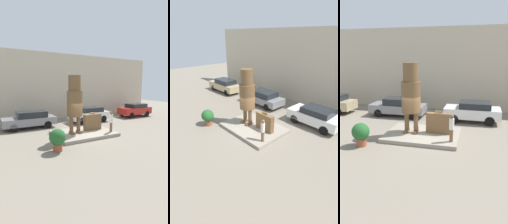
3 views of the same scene
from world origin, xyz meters
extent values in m
plane|color=gray|center=(0.00, 0.00, 0.00)|extent=(60.00, 60.00, 0.00)
cube|color=gray|center=(0.00, 0.00, 0.12)|extent=(4.51, 3.30, 0.23)
cube|color=beige|center=(0.00, 7.72, 3.67)|extent=(28.00, 0.60, 7.33)
cube|color=brown|center=(-1.04, -0.07, 0.30)|extent=(0.23, 0.66, 0.14)
cube|color=brown|center=(-0.46, -0.07, 0.30)|extent=(0.23, 0.66, 0.14)
cylinder|color=brown|center=(-1.04, 0.02, 0.95)|extent=(0.29, 0.29, 1.15)
cylinder|color=brown|center=(-0.46, 0.02, 0.95)|extent=(0.29, 0.29, 1.15)
cylinder|color=brown|center=(-0.75, 0.02, 2.46)|extent=(1.15, 1.15, 1.85)
cylinder|color=brown|center=(-0.75, 0.02, 3.94)|extent=(0.91, 0.91, 1.11)
cube|color=brown|center=(0.92, 0.23, 0.87)|extent=(1.49, 0.36, 1.27)
cylinder|color=brown|center=(0.92, 0.23, 1.60)|extent=(0.41, 0.11, 0.11)
cylinder|color=brown|center=(1.87, -0.95, 0.59)|extent=(0.21, 0.21, 0.71)
cylinder|color=white|center=(1.87, -0.95, 1.26)|extent=(0.27, 0.27, 0.63)
sphere|color=brown|center=(1.87, -0.95, 1.70)|extent=(0.24, 0.24, 0.24)
cube|color=gray|center=(-3.22, 4.18, 0.66)|extent=(4.53, 1.84, 0.65)
cube|color=#1E2328|center=(-2.99, 4.18, 1.25)|extent=(2.49, 1.66, 0.52)
cylinder|color=black|center=(-4.62, 3.35, 0.34)|extent=(0.67, 0.18, 0.67)
cylinder|color=black|center=(-4.62, 5.01, 0.34)|extent=(0.67, 0.18, 0.67)
cylinder|color=black|center=(-1.81, 3.35, 0.34)|extent=(0.67, 0.18, 0.67)
cylinder|color=black|center=(-1.81, 5.01, 0.34)|extent=(0.67, 0.18, 0.67)
cube|color=silver|center=(2.79, 3.98, 0.72)|extent=(4.11, 1.86, 0.73)
cube|color=#1E2328|center=(3.00, 3.98, 1.31)|extent=(2.26, 1.67, 0.45)
cylinder|color=black|center=(1.52, 3.15, 0.36)|extent=(0.71, 0.18, 0.71)
cylinder|color=black|center=(1.52, 4.82, 0.36)|extent=(0.71, 0.18, 0.71)
cylinder|color=black|center=(4.07, 3.15, 0.36)|extent=(0.71, 0.18, 0.71)
cylinder|color=black|center=(4.07, 4.82, 0.36)|extent=(0.71, 0.18, 0.71)
cube|color=#B2231E|center=(9.37, 4.08, 0.74)|extent=(4.11, 1.76, 0.78)
cube|color=#1E2328|center=(9.57, 4.08, 1.35)|extent=(2.26, 1.59, 0.45)
cylinder|color=black|center=(8.10, 3.29, 0.35)|extent=(0.69, 0.18, 0.69)
cylinder|color=black|center=(8.10, 4.87, 0.35)|extent=(0.69, 0.18, 0.69)
cylinder|color=black|center=(10.64, 3.29, 0.35)|extent=(0.69, 0.18, 0.69)
cylinder|color=black|center=(10.64, 4.87, 0.35)|extent=(0.69, 0.18, 0.69)
cylinder|color=brown|center=(-2.96, -2.22, 0.21)|extent=(0.55, 0.55, 0.43)
sphere|color=#235B28|center=(-2.96, -2.22, 0.84)|extent=(0.97, 0.97, 0.97)
camera|label=1|loc=(-6.32, -11.45, 3.77)|focal=28.00mm
camera|label=2|loc=(8.64, -8.02, 6.72)|focal=28.00mm
camera|label=3|loc=(3.22, -12.33, 4.90)|focal=35.00mm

